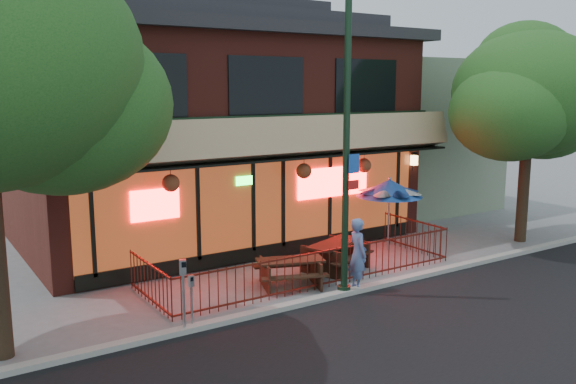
# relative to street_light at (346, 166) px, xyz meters

# --- Properties ---
(ground) EXTENTS (80.00, 80.00, 0.00)m
(ground) POSITION_rel_street_light_xyz_m (-0.00, 0.40, -3.15)
(ground) COLOR gray
(ground) RESTS_ON ground
(curb) EXTENTS (80.00, 0.25, 0.12)m
(curb) POSITION_rel_street_light_xyz_m (-0.00, -0.10, -3.09)
(curb) COLOR #999993
(curb) RESTS_ON ground
(restaurant_building) EXTENTS (12.96, 9.49, 8.05)m
(restaurant_building) POSITION_rel_street_light_xyz_m (-0.00, 7.51, 0.98)
(restaurant_building) COLOR maroon
(restaurant_building) RESTS_ON ground
(neighbor_building) EXTENTS (6.00, 7.00, 6.00)m
(neighbor_building) POSITION_rel_street_light_xyz_m (9.00, 8.10, -0.15)
(neighbor_building) COLOR gray
(neighbor_building) RESTS_ON ground
(patio_fence) EXTENTS (8.44, 2.62, 1.00)m
(patio_fence) POSITION_rel_street_light_xyz_m (-0.00, 0.91, -2.52)
(patio_fence) COLOR #4D1710
(patio_fence) RESTS_ON ground
(street_light) EXTENTS (0.43, 0.32, 7.00)m
(street_light) POSITION_rel_street_light_xyz_m (0.00, 0.00, 0.00)
(street_light) COLOR black
(street_light) RESTS_ON ground
(street_tree_right) EXTENTS (4.80, 4.80, 7.02)m
(street_tree_right) POSITION_rel_street_light_xyz_m (8.04, 0.99, 1.81)
(street_tree_right) COLOR #36281B
(street_tree_right) RESTS_ON ground
(picnic_table_left) EXTENTS (2.00, 1.76, 0.71)m
(picnic_table_left) POSITION_rel_street_light_xyz_m (-0.80, 1.17, -2.68)
(picnic_table_left) COLOR #361F13
(picnic_table_left) RESTS_ON ground
(picnic_table_right) EXTENTS (2.19, 1.94, 0.78)m
(picnic_table_right) POSITION_rel_street_light_xyz_m (1.01, 1.68, -2.64)
(picnic_table_right) COLOR black
(picnic_table_right) RESTS_ON ground
(patio_umbrella) EXTENTS (2.00, 2.00, 2.28)m
(patio_umbrella) POSITION_rel_street_light_xyz_m (3.60, 2.40, -1.20)
(patio_umbrella) COLOR gray
(patio_umbrella) RESTS_ON ground
(pedestrian) EXTENTS (0.58, 0.75, 1.81)m
(pedestrian) POSITION_rel_street_light_xyz_m (0.49, 0.09, -2.25)
(pedestrian) COLOR #546EA9
(pedestrian) RESTS_ON ground
(parking_meter_near) EXTENTS (0.11, 0.10, 1.16)m
(parking_meter_near) POSITION_rel_street_light_xyz_m (-4.00, 0.00, -2.36)
(parking_meter_near) COLOR #93979B
(parking_meter_near) RESTS_ON ground
(parking_meter_far) EXTENTS (0.17, 0.15, 1.55)m
(parking_meter_far) POSITION_rel_street_light_xyz_m (-4.21, -0.08, -2.10)
(parking_meter_far) COLOR #93969C
(parking_meter_far) RESTS_ON ground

